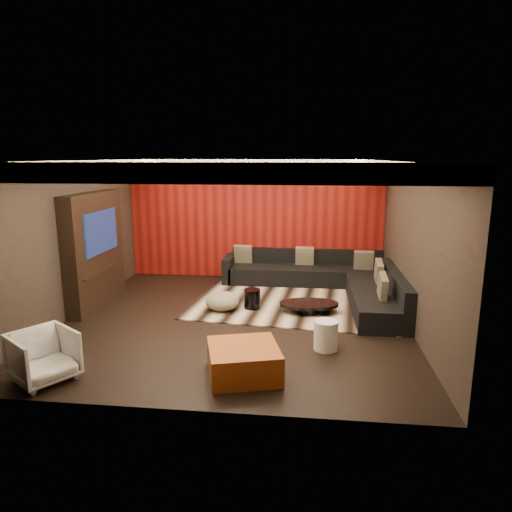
# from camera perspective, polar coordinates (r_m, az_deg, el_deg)

# --- Properties ---
(floor) EXTENTS (6.00, 6.00, 0.02)m
(floor) POSITION_cam_1_polar(r_m,az_deg,el_deg) (8.25, -2.57, -8.06)
(floor) COLOR black
(floor) RESTS_ON ground
(ceiling) EXTENTS (6.00, 6.00, 0.02)m
(ceiling) POSITION_cam_1_polar(r_m,az_deg,el_deg) (7.73, -2.77, 11.94)
(ceiling) COLOR silver
(ceiling) RESTS_ON ground
(wall_back) EXTENTS (6.00, 0.02, 2.80)m
(wall_back) POSITION_cam_1_polar(r_m,az_deg,el_deg) (10.81, -0.14, 4.57)
(wall_back) COLOR black
(wall_back) RESTS_ON ground
(wall_left) EXTENTS (0.02, 6.00, 2.80)m
(wall_left) POSITION_cam_1_polar(r_m,az_deg,el_deg) (8.85, -22.29, 1.90)
(wall_left) COLOR black
(wall_left) RESTS_ON ground
(wall_right) EXTENTS (0.02, 6.00, 2.80)m
(wall_right) POSITION_cam_1_polar(r_m,az_deg,el_deg) (7.97, 19.23, 1.07)
(wall_right) COLOR black
(wall_right) RESTS_ON ground
(red_feature_wall) EXTENTS (5.98, 0.05, 2.78)m
(red_feature_wall) POSITION_cam_1_polar(r_m,az_deg,el_deg) (10.77, -0.17, 4.54)
(red_feature_wall) COLOR #6B0C0A
(red_feature_wall) RESTS_ON ground
(soffit_back) EXTENTS (6.00, 0.60, 0.22)m
(soffit_back) POSITION_cam_1_polar(r_m,az_deg,el_deg) (10.41, -0.35, 11.39)
(soffit_back) COLOR silver
(soffit_back) RESTS_ON ground
(soffit_front) EXTENTS (6.00, 0.60, 0.22)m
(soffit_front) POSITION_cam_1_polar(r_m,az_deg,el_deg) (5.09, -7.69, 10.28)
(soffit_front) COLOR silver
(soffit_front) RESTS_ON ground
(soffit_left) EXTENTS (0.60, 4.80, 0.22)m
(soffit_left) POSITION_cam_1_polar(r_m,az_deg,el_deg) (8.59, -21.16, 10.38)
(soffit_left) COLOR silver
(soffit_left) RESTS_ON ground
(soffit_right) EXTENTS (0.60, 4.80, 0.22)m
(soffit_right) POSITION_cam_1_polar(r_m,az_deg,el_deg) (7.77, 17.65, 10.50)
(soffit_right) COLOR silver
(soffit_right) RESTS_ON ground
(cove_back) EXTENTS (4.80, 0.08, 0.04)m
(cove_back) POSITION_cam_1_polar(r_m,az_deg,el_deg) (10.07, -0.58, 10.85)
(cove_back) COLOR #FFD899
(cove_back) RESTS_ON ground
(cove_front) EXTENTS (4.80, 0.08, 0.04)m
(cove_front) POSITION_cam_1_polar(r_m,az_deg,el_deg) (5.42, -6.78, 9.47)
(cove_front) COLOR #FFD899
(cove_front) RESTS_ON ground
(cove_left) EXTENTS (0.08, 4.80, 0.04)m
(cove_left) POSITION_cam_1_polar(r_m,az_deg,el_deg) (8.44, -19.03, 9.90)
(cove_left) COLOR #FFD899
(cove_left) RESTS_ON ground
(cove_right) EXTENTS (0.08, 4.80, 0.04)m
(cove_right) POSITION_cam_1_polar(r_m,az_deg,el_deg) (7.72, 15.09, 9.97)
(cove_right) COLOR #FFD899
(cove_right) RESTS_ON ground
(tv_surround) EXTENTS (0.30, 2.00, 2.20)m
(tv_surround) POSITION_cam_1_polar(r_m,az_deg,el_deg) (9.36, -19.55, 0.76)
(tv_surround) COLOR black
(tv_surround) RESTS_ON ground
(tv_screen) EXTENTS (0.04, 1.30, 0.80)m
(tv_screen) POSITION_cam_1_polar(r_m,az_deg,el_deg) (9.23, -18.81, 2.87)
(tv_screen) COLOR black
(tv_screen) RESTS_ON ground
(tv_shelf) EXTENTS (0.04, 1.60, 0.04)m
(tv_shelf) POSITION_cam_1_polar(r_m,az_deg,el_deg) (9.37, -18.49, -1.65)
(tv_shelf) COLOR black
(tv_shelf) RESTS_ON ground
(rug) EXTENTS (4.28, 3.38, 0.02)m
(rug) POSITION_cam_1_polar(r_m,az_deg,el_deg) (9.26, 4.99, -5.65)
(rug) COLOR #C8AF92
(rug) RESTS_ON floor
(coffee_table) EXTENTS (1.22, 1.22, 0.19)m
(coffee_table) POSITION_cam_1_polar(r_m,az_deg,el_deg) (8.60, 6.62, -6.39)
(coffee_table) COLOR black
(coffee_table) RESTS_ON rug
(drum_stool) EXTENTS (0.41, 0.41, 0.37)m
(drum_stool) POSITION_cam_1_polar(r_m,az_deg,el_deg) (8.74, -0.48, -5.36)
(drum_stool) COLOR black
(drum_stool) RESTS_ON rug
(striped_pouf) EXTENTS (0.81, 0.81, 0.35)m
(striped_pouf) POSITION_cam_1_polar(r_m,az_deg,el_deg) (8.66, -4.23, -5.63)
(striped_pouf) COLOR beige
(striped_pouf) RESTS_ON rug
(white_side_table) EXTENTS (0.48, 0.48, 0.45)m
(white_side_table) POSITION_cam_1_polar(r_m,az_deg,el_deg) (7.05, 8.73, -9.76)
(white_side_table) COLOR silver
(white_side_table) RESTS_ON floor
(orange_ottoman) EXTENTS (1.13, 1.13, 0.40)m
(orange_ottoman) POSITION_cam_1_polar(r_m,az_deg,el_deg) (6.22, -1.56, -12.98)
(orange_ottoman) COLOR #943D13
(orange_ottoman) RESTS_ON floor
(armchair) EXTENTS (1.02, 1.01, 0.67)m
(armchair) POSITION_cam_1_polar(r_m,az_deg,el_deg) (6.63, -25.04, -11.30)
(armchair) COLOR silver
(armchair) RESTS_ON floor
(sectional_sofa) EXTENTS (3.65, 3.50, 0.75)m
(sectional_sofa) POSITION_cam_1_polar(r_m,az_deg,el_deg) (9.86, 9.16, -3.11)
(sectional_sofa) COLOR black
(sectional_sofa) RESTS_ON floor
(throw_pillows) EXTENTS (3.19, 2.80, 0.50)m
(throw_pillows) POSITION_cam_1_polar(r_m,az_deg,el_deg) (9.80, 9.25, -1.05)
(throw_pillows) COLOR #BBAF89
(throw_pillows) RESTS_ON sectional_sofa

